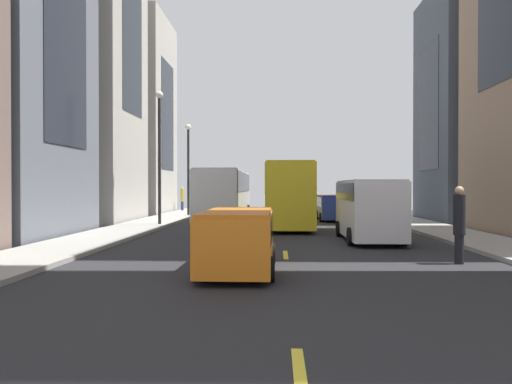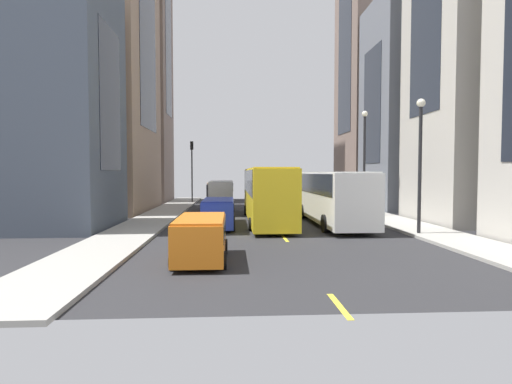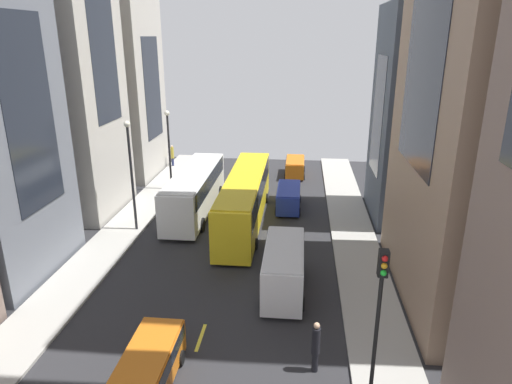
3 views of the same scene
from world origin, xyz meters
name	(u,v)px [view 3 (image 3 of 3)]	position (x,y,z in m)	size (l,w,h in m)	color
ground_plane	(234,240)	(0.00, 0.00, 0.00)	(43.17, 43.17, 0.00)	#28282B
sidewalk_west	(118,235)	(-8.09, 0.00, 0.07)	(2.99, 44.00, 0.15)	#9E9B93
sidewalk_east	(356,245)	(8.09, 0.00, 0.07)	(2.99, 44.00, 0.15)	#9E9B93
lane_stripe_1	(201,337)	(0.00, -10.50, 0.01)	(0.16, 2.00, 0.01)	yellow
lane_stripe_2	(234,240)	(0.00, 0.00, 0.01)	(0.16, 2.00, 0.01)	yellow
lane_stripe_3	(251,191)	(0.00, 10.50, 0.01)	(0.16, 2.00, 0.01)	yellow
lane_stripe_4	(261,160)	(0.00, 21.00, 0.01)	(0.16, 2.00, 0.01)	yellow
building_west_3	(109,88)	(-13.97, 14.72, 8.42)	(8.44, 8.06, 16.84)	#B7B2A8
building_east_2	(424,116)	(13.02, 5.94, 7.63)	(6.52, 7.40, 15.26)	#4C5666
city_bus_white	(195,188)	(-3.74, 4.90, 2.01)	(2.80, 11.58, 3.35)	silver
streetcar_yellow	(245,195)	(0.36, 3.22, 2.13)	(2.70, 14.26, 3.59)	yellow
delivery_van_white	(284,266)	(3.59, -6.05, 1.51)	(2.25, 5.76, 2.58)	white
car_blue_0	(289,196)	(3.45, 6.45, 1.03)	(1.96, 4.63, 1.74)	#2338AD
car_orange_1	(295,166)	(3.80, 15.60, 0.97)	(1.93, 4.21, 1.65)	orange
car_orange_2	(148,367)	(-1.33, -13.75, 0.98)	(1.98, 4.62, 1.66)	orange
pedestrian_waiting_curb	(172,155)	(-9.04, 17.41, 1.32)	(0.33, 0.33, 2.19)	navy
pedestrian_crossing_near	(316,345)	(5.14, -12.17, 1.24)	(0.35, 0.35, 2.32)	black
traffic_light_near_corner	(379,307)	(7.00, -14.47, 4.66)	(0.32, 0.44, 6.56)	black
streetlamp_near	(169,142)	(-7.10, 9.98, 4.42)	(0.44, 0.44, 6.96)	black
streetlamp_far	(131,165)	(-7.10, 0.92, 4.81)	(0.44, 0.44, 7.69)	black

